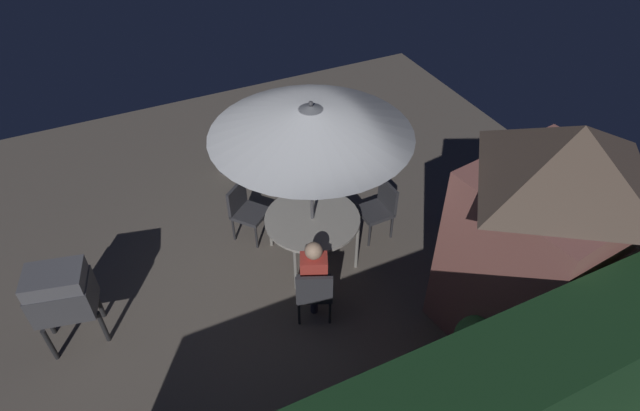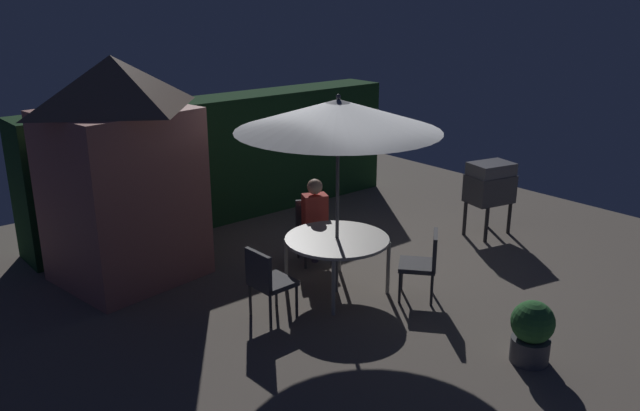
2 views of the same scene
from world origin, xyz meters
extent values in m
plane|color=#6B6056|center=(0.00, 0.00, 0.00)|extent=(11.00, 11.00, 0.00)
cube|color=#193D1E|center=(0.00, 3.50, 1.05)|extent=(6.72, 0.82, 2.10)
cube|color=#B26B60|center=(-2.38, 2.17, 1.17)|extent=(1.93, 1.80, 2.34)
pyramid|color=brown|center=(-2.38, 2.17, 2.68)|extent=(2.05, 1.91, 0.68)
cube|color=brown|center=(-2.50, 2.95, 0.91)|extent=(0.72, 0.14, 1.83)
cylinder|color=#B2ADA3|center=(-0.51, -0.05, 0.73)|extent=(1.35, 1.35, 0.04)
cylinder|color=gray|center=(-0.99, -0.53, 0.36)|extent=(0.05, 0.05, 0.71)
cylinder|color=gray|center=(-0.04, -0.53, 0.36)|extent=(0.05, 0.05, 0.71)
cylinder|color=gray|center=(-0.99, 0.42, 0.36)|extent=(0.05, 0.05, 0.71)
cylinder|color=gray|center=(-0.04, 0.42, 0.36)|extent=(0.05, 0.05, 0.71)
cylinder|color=#4C4C51|center=(-0.51, -0.05, 1.27)|extent=(0.04, 0.04, 2.54)
cone|color=gray|center=(-0.51, -0.05, 2.35)|extent=(2.56, 2.56, 0.39)
sphere|color=#4C4C51|center=(-0.51, -0.05, 2.57)|extent=(0.06, 0.06, 0.06)
cube|color=#47474C|center=(2.79, -0.03, 0.78)|extent=(0.79, 0.64, 0.45)
cube|color=slate|center=(2.79, -0.03, 1.10)|extent=(0.75, 0.61, 0.20)
cylinder|color=#262628|center=(2.48, -0.24, 0.28)|extent=(0.06, 0.06, 0.55)
cylinder|color=#262628|center=(3.10, -0.24, 0.28)|extent=(0.06, 0.06, 0.55)
cylinder|color=#262628|center=(2.48, 0.18, 0.28)|extent=(0.06, 0.06, 0.55)
cylinder|color=#262628|center=(3.10, 0.18, 0.28)|extent=(0.06, 0.06, 0.55)
cube|color=#38383D|center=(-0.10, 0.89, 0.45)|extent=(0.61, 0.61, 0.06)
cube|color=#38383D|center=(-0.01, 1.09, 0.68)|extent=(0.44, 0.23, 0.45)
cylinder|color=#2C2C30|center=(0.17, 1.00, 0.23)|extent=(0.04, 0.04, 0.45)
cylinder|color=#2C2C30|center=(-0.20, 1.16, 0.23)|extent=(0.04, 0.04, 0.45)
cylinder|color=#2C2C30|center=(0.01, 0.63, 0.23)|extent=(0.04, 0.04, 0.45)
cylinder|color=#2C2C30|center=(-0.36, 0.79, 0.23)|extent=(0.04, 0.04, 0.45)
cube|color=#38383D|center=(-1.57, -0.09, 0.45)|extent=(0.47, 0.47, 0.06)
cube|color=#38383D|center=(-1.78, -0.09, 0.68)|extent=(0.06, 0.46, 0.45)
cylinder|color=#2C2C30|center=(-1.77, 0.11, 0.23)|extent=(0.04, 0.04, 0.45)
cylinder|color=#2C2C30|center=(-1.76, -0.29, 0.23)|extent=(0.04, 0.04, 0.45)
cylinder|color=#2C2C30|center=(-1.37, 0.12, 0.23)|extent=(0.04, 0.04, 0.45)
cylinder|color=#2C2C30|center=(-1.36, -0.28, 0.23)|extent=(0.04, 0.04, 0.45)
cube|color=#38383D|center=(0.15, -0.85, 0.45)|extent=(0.65, 0.65, 0.06)
cube|color=#38383D|center=(0.28, -1.02, 0.68)|extent=(0.39, 0.33, 0.45)
cylinder|color=#2C2C30|center=(0.12, -1.14, 0.23)|extent=(0.04, 0.04, 0.45)
cylinder|color=#2C2C30|center=(0.43, -0.88, 0.23)|extent=(0.04, 0.04, 0.45)
cylinder|color=#2C2C30|center=(-0.13, -0.83, 0.23)|extent=(0.04, 0.04, 0.45)
cylinder|color=#2C2C30|center=(0.18, -0.57, 0.23)|extent=(0.04, 0.04, 0.45)
cylinder|color=#936651|center=(-1.45, 2.47, 0.17)|extent=(0.32, 0.32, 0.33)
sphere|color=#3D8442|center=(-1.45, 2.47, 0.57)|extent=(0.54, 0.54, 0.54)
cylinder|color=#4C4C51|center=(-0.07, -2.67, 0.13)|extent=(0.41, 0.41, 0.27)
sphere|color=#2D6B33|center=(-0.07, -2.67, 0.47)|extent=(0.46, 0.46, 0.46)
cube|color=#CC3D33|center=(-0.10, 0.89, 0.76)|extent=(0.41, 0.36, 0.55)
sphere|color=tan|center=(-0.10, 0.89, 1.15)|extent=(0.22, 0.22, 0.22)
cylinder|color=#383347|center=(-0.10, 0.89, 0.24)|extent=(0.10, 0.10, 0.48)
camera|label=1|loc=(1.74, 4.95, 5.69)|focal=29.49mm
camera|label=2|loc=(-5.70, -5.87, 3.75)|focal=36.31mm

